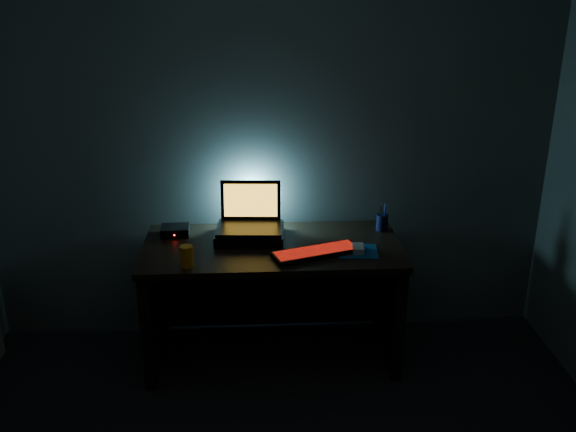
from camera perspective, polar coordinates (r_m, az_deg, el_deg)
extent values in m
cube|color=#414A47|center=(3.92, -1.67, 6.38)|extent=(3.50, 0.00, 2.50)
cube|color=black|center=(3.74, -1.43, -2.86)|extent=(1.50, 0.70, 0.04)
cube|color=black|center=(3.96, -11.82, -7.99)|extent=(0.06, 0.64, 0.71)
cube|color=black|center=(3.99, 8.96, -7.52)|extent=(0.06, 0.64, 0.71)
cube|color=black|center=(4.20, -1.53, -5.68)|extent=(1.38, 0.02, 0.65)
cube|color=black|center=(3.81, -3.41, -1.61)|extent=(0.42, 0.32, 0.06)
cube|color=black|center=(3.79, -3.42, -1.07)|extent=(0.40, 0.28, 0.02)
cube|color=black|center=(3.87, -3.34, 1.43)|extent=(0.36, 0.07, 0.24)
cube|color=orange|center=(3.86, -3.35, 1.39)|extent=(0.32, 0.05, 0.20)
cube|color=black|center=(3.60, 2.48, -3.26)|extent=(0.52, 0.30, 0.03)
cube|color=red|center=(3.60, 2.49, -3.05)|extent=(0.49, 0.28, 0.00)
cube|color=navy|center=(3.66, 6.23, -3.14)|extent=(0.24, 0.22, 0.00)
cube|color=#9D9EA3|center=(3.66, 6.24, -2.89)|extent=(0.07, 0.11, 0.03)
cylinder|color=black|center=(3.96, 8.36, -0.56)|extent=(0.09, 0.09, 0.10)
cylinder|color=orange|center=(3.49, -8.99, -3.55)|extent=(0.08, 0.08, 0.12)
cube|color=black|center=(3.91, -10.01, -1.30)|extent=(0.17, 0.14, 0.06)
sphere|color=#FF0C07|center=(3.85, -10.07, -1.69)|extent=(0.01, 0.01, 0.01)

